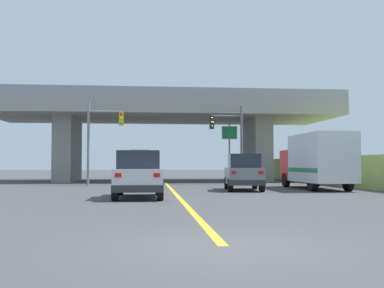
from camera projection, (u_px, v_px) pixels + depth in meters
The scene contains 10 objects.
ground at pixel (164, 181), 39.77m from camera, with size 160.00×160.00×0.00m, color #424244.
overpass_bridge at pixel (164, 121), 40.01m from camera, with size 29.17×10.15×7.43m.
lane_divider_stripe at pixel (176, 194), 22.34m from camera, with size 0.20×28.68×0.01m, color yellow.
suv_lead at pixel (139, 174), 19.81m from camera, with size 2.04×4.66×2.02m.
suv_crossing at pixel (243, 172), 25.40m from camera, with size 2.33×4.43×2.02m.
box_truck at pixel (317, 161), 26.56m from camera, with size 2.33×6.99×3.18m.
traffic_signal_nearside at pixel (231, 135), 33.50m from camera, with size 2.46×0.36×5.76m.
traffic_signal_farside at pixel (100, 133), 31.63m from camera, with size 2.50×0.36×5.82m.
highway_sign at pixel (229, 140), 37.66m from camera, with size 1.31×0.17×4.77m.
semi_truck_distant at pixel (140, 162), 57.03m from camera, with size 2.33×7.44×3.19m.
Camera 1 is at (-1.33, -8.07, 1.45)m, focal length 42.73 mm.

